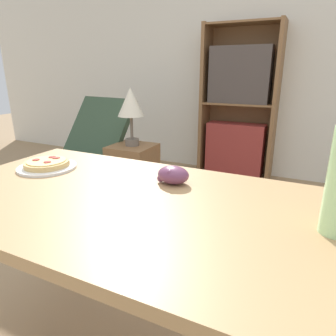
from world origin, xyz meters
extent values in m
cube|color=silver|center=(0.00, 2.62, 1.30)|extent=(8.00, 0.05, 2.60)
cube|color=tan|center=(0.01, -0.02, 0.72)|extent=(1.37, 0.73, 0.03)
cylinder|color=tan|center=(-0.62, 0.29, 0.35)|extent=(0.06, 0.06, 0.71)
cylinder|color=white|center=(-0.47, 0.09, 0.75)|extent=(0.23, 0.23, 0.01)
cylinder|color=#DBB26B|center=(-0.47, 0.09, 0.76)|extent=(0.18, 0.18, 0.02)
cylinder|color=#EACC7A|center=(-0.47, 0.09, 0.77)|extent=(0.15, 0.15, 0.00)
cylinder|color=#A83328|center=(-0.46, 0.13, 0.78)|extent=(0.03, 0.03, 0.00)
cylinder|color=#A83328|center=(-0.51, 0.07, 0.78)|extent=(0.03, 0.03, 0.00)
cylinder|color=#A83328|center=(-0.48, 0.13, 0.78)|extent=(0.03, 0.03, 0.00)
cylinder|color=#A83328|center=(-0.45, 0.07, 0.78)|extent=(0.03, 0.03, 0.00)
ellipsoid|color=#6B3856|center=(0.06, 0.16, 0.77)|extent=(0.11, 0.09, 0.06)
sphere|color=#6B3856|center=(0.07, 0.13, 0.77)|extent=(0.02, 0.02, 0.02)
sphere|color=#6B3856|center=(0.06, 0.13, 0.78)|extent=(0.03, 0.03, 0.03)
sphere|color=#6B3856|center=(0.03, 0.14, 0.77)|extent=(0.02, 0.02, 0.02)
sphere|color=#6B3856|center=(0.05, 0.16, 0.76)|extent=(0.02, 0.02, 0.02)
sphere|color=#6B3856|center=(0.02, 0.15, 0.76)|extent=(0.03, 0.03, 0.03)
sphere|color=#6B3856|center=(0.06, 0.13, 0.78)|extent=(0.02, 0.02, 0.02)
cube|color=black|center=(-1.31, 1.20, 0.05)|extent=(0.64, 0.62, 0.10)
cube|color=#334733|center=(-1.31, 1.12, 0.36)|extent=(0.68, 0.57, 0.14)
cube|color=#334733|center=(-1.28, 1.42, 0.60)|extent=(0.67, 0.48, 0.55)
cube|color=brown|center=(-0.61, 2.45, 0.79)|extent=(0.04, 0.30, 1.58)
cube|color=brown|center=(0.12, 2.45, 0.79)|extent=(0.04, 0.30, 1.58)
cube|color=brown|center=(-0.24, 2.59, 0.79)|extent=(0.77, 0.01, 1.58)
cube|color=brown|center=(-0.24, 2.45, 0.02)|extent=(0.70, 0.29, 0.02)
cube|color=#99332D|center=(-0.24, 2.43, 0.31)|extent=(0.60, 0.21, 0.55)
cube|color=brown|center=(-0.24, 2.45, 0.79)|extent=(0.70, 0.29, 0.02)
cube|color=#4C423D|center=(-0.24, 2.43, 1.07)|extent=(0.60, 0.21, 0.55)
cube|color=brown|center=(-0.24, 2.45, 1.56)|extent=(0.70, 0.29, 0.02)
cube|color=brown|center=(-0.82, 1.27, 0.27)|extent=(0.34, 0.34, 0.54)
cylinder|color=#665B51|center=(-0.82, 1.27, 0.56)|extent=(0.11, 0.11, 0.05)
cylinder|color=#665B51|center=(-0.82, 1.27, 0.68)|extent=(0.02, 0.02, 0.18)
cone|color=beige|center=(-0.82, 1.27, 0.88)|extent=(0.21, 0.21, 0.22)
camera|label=1|loc=(0.47, -0.74, 1.12)|focal=32.00mm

